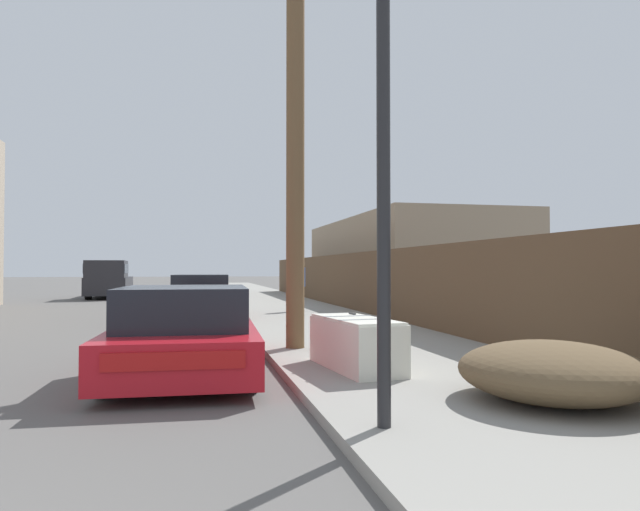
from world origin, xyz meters
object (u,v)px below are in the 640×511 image
(utility_pole, at_px, (295,103))
(brush_pile, at_px, (552,371))
(parked_sports_car_red, at_px, (185,334))
(pedestrian, at_px, (300,285))
(street_lamp, at_px, (383,122))
(discarded_fridge, at_px, (355,343))
(pickup_truck, at_px, (109,280))
(car_parked_mid, at_px, (201,299))

(utility_pole, xyz_separation_m, brush_pile, (1.89, -4.47, -3.94))
(utility_pole, relative_size, brush_pile, 4.15)
(parked_sports_car_red, relative_size, utility_pole, 0.52)
(utility_pole, bearing_deg, parked_sports_car_red, -140.34)
(brush_pile, height_order, pedestrian, pedestrian)
(street_lamp, bearing_deg, pedestrian, 82.49)
(pedestrian, bearing_deg, discarded_fridge, -96.50)
(discarded_fridge, relative_size, pedestrian, 1.16)
(brush_pile, xyz_separation_m, pedestrian, (-0.25, 12.81, 0.53))
(pedestrian, bearing_deg, pickup_truck, 121.41)
(pedestrian, bearing_deg, car_parked_mid, -156.91)
(pickup_truck, xyz_separation_m, street_lamp, (5.75, -25.65, 1.82))
(car_parked_mid, xyz_separation_m, pedestrian, (3.13, 1.33, 0.34))
(discarded_fridge, bearing_deg, brush_pile, -64.35)
(street_lamp, height_order, pedestrian, street_lamp)
(car_parked_mid, bearing_deg, brush_pile, -70.89)
(discarded_fridge, relative_size, pickup_truck, 0.35)
(discarded_fridge, distance_m, parked_sports_car_red, 2.37)
(car_parked_mid, xyz_separation_m, brush_pile, (3.37, -11.48, -0.20))
(pedestrian, bearing_deg, brush_pile, -88.90)
(car_parked_mid, bearing_deg, pickup_truck, 110.57)
(pickup_truck, xyz_separation_m, pedestrian, (7.51, -12.29, 0.03))
(parked_sports_car_red, xyz_separation_m, street_lamp, (1.71, -3.50, 2.19))
(discarded_fridge, bearing_deg, utility_pole, 94.39)
(car_parked_mid, distance_m, pickup_truck, 14.32)
(discarded_fridge, relative_size, street_lamp, 0.42)
(brush_pile, bearing_deg, street_lamp, -164.83)
(pickup_truck, height_order, pedestrian, pickup_truck)
(discarded_fridge, distance_m, utility_pole, 4.50)
(utility_pole, bearing_deg, pedestrian, 78.86)
(discarded_fridge, xyz_separation_m, pickup_truck, (-6.31, 22.84, 0.47))
(discarded_fridge, relative_size, utility_pole, 0.23)
(pickup_truck, height_order, brush_pile, pickup_truck)
(parked_sports_car_red, bearing_deg, utility_pole, 42.08)
(utility_pole, bearing_deg, street_lamp, -91.35)
(parked_sports_car_red, xyz_separation_m, utility_pole, (1.83, 1.51, 3.79))
(discarded_fridge, distance_m, brush_pile, 2.69)
(parked_sports_car_red, bearing_deg, discarded_fridge, -14.64)
(utility_pole, bearing_deg, brush_pile, -67.14)
(car_parked_mid, distance_m, street_lamp, 12.28)
(parked_sports_car_red, distance_m, pickup_truck, 22.51)
(car_parked_mid, height_order, pickup_truck, pickup_truck)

